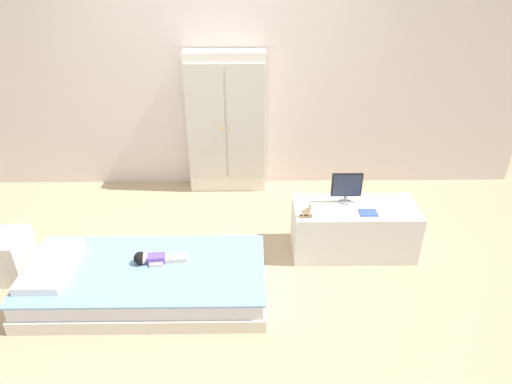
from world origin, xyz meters
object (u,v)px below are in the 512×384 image
at_px(bed, 147,281).
at_px(wardrobe, 227,124).
at_px(book_blue, 368,213).
at_px(rocking_horse_toy, 307,211).
at_px(tv_monitor, 347,186).
at_px(tv_stand, 353,229).
at_px(doll, 150,258).
at_px(nightstand, 4,256).

distance_m(bed, wardrobe, 1.89).
xyz_separation_m(wardrobe, book_blue, (1.19, -1.27, -0.29)).
distance_m(bed, rocking_horse_toy, 1.35).
xyz_separation_m(wardrobe, tv_monitor, (1.04, -1.09, -0.14)).
bearing_deg(rocking_horse_toy, tv_stand, 19.36).
relative_size(doll, rocking_horse_toy, 3.29).
bearing_deg(tv_monitor, rocking_horse_toy, -146.71).
distance_m(tv_stand, rocking_horse_toy, 0.53).
bearing_deg(tv_stand, rocking_horse_toy, -160.64).
bearing_deg(rocking_horse_toy, nightstand, -176.47).
distance_m(doll, nightstand, 1.21).
bearing_deg(book_blue, nightstand, -176.17).
height_order(wardrobe, tv_stand, wardrobe).
bearing_deg(tv_monitor, doll, -160.48).
bearing_deg(book_blue, bed, -165.93).
bearing_deg(nightstand, tv_monitor, 7.78).
height_order(tv_stand, rocking_horse_toy, rocking_horse_toy).
relative_size(nightstand, rocking_horse_toy, 3.08).
relative_size(tv_monitor, rocking_horse_toy, 2.24).
relative_size(wardrobe, rocking_horse_toy, 12.22).
bearing_deg(bed, rocking_horse_toy, 17.49).
bearing_deg(tv_monitor, wardrobe, 133.64).
xyz_separation_m(tv_stand, tv_monitor, (-0.08, 0.08, 0.37)).
distance_m(wardrobe, tv_stand, 1.69).
distance_m(doll, tv_stand, 1.70).
distance_m(nightstand, tv_monitor, 2.80).
bearing_deg(bed, doll, 65.64).
bearing_deg(wardrobe, bed, -107.68).
distance_m(doll, rocking_horse_toy, 1.26).
relative_size(tv_stand, book_blue, 7.32).
height_order(tv_monitor, rocking_horse_toy, tv_monitor).
bearing_deg(nightstand, rocking_horse_toy, 3.53).
distance_m(bed, nightstand, 1.19).
bearing_deg(rocking_horse_toy, book_blue, 5.28).
height_order(tv_stand, tv_monitor, tv_monitor).
xyz_separation_m(doll, wardrobe, (0.51, 1.64, 0.45)).
xyz_separation_m(nightstand, wardrobe, (1.71, 1.46, 0.55)).
bearing_deg(doll, rocking_horse_toy, 14.98).
bearing_deg(book_blue, doll, -167.81).
bearing_deg(tv_stand, nightstand, -173.99).
height_order(doll, tv_monitor, tv_monitor).
relative_size(bed, rocking_horse_toy, 14.87).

